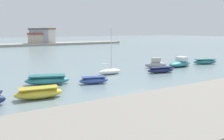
{
  "coord_description": "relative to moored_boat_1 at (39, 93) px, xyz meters",
  "views": [
    {
      "loc": [
        -15.21,
        -18.36,
        6.63
      ],
      "look_at": [
        3.13,
        11.52,
        0.71
      ],
      "focal_mm": 38.42,
      "sensor_mm": 36.0,
      "label": 1
    }
  ],
  "objects": [
    {
      "name": "moored_boat_2",
      "position": [
        2.51,
        5.63,
        0.02
      ],
      "size": [
        5.68,
        3.54,
        1.15
      ],
      "rotation": [
        0.0,
        0.0,
        -0.32
      ],
      "color": "teal",
      "rests_on": "ground"
    },
    {
      "name": "distant_shoreline",
      "position": [
        11.06,
        80.84,
        1.55
      ],
      "size": [
        99.65,
        10.09,
        7.6
      ],
      "color": "gray",
      "rests_on": "ground"
    },
    {
      "name": "moored_boat_6",
      "position": [
        22.57,
        8.49,
        0.11
      ],
      "size": [
        4.13,
        2.75,
        1.77
      ],
      "rotation": [
        0.0,
        0.0,
        -0.4
      ],
      "color": "#9E9EA3",
      "rests_on": "ground"
    },
    {
      "name": "moored_boat_5",
      "position": [
        19.94,
        4.35,
        -0.1
      ],
      "size": [
        4.7,
        2.26,
        0.91
      ],
      "rotation": [
        0.0,
        0.0,
        -0.22
      ],
      "color": "navy",
      "rests_on": "ground"
    },
    {
      "name": "ground_plane",
      "position": [
        9.47,
        -4.61,
        -0.53
      ],
      "size": [
        400.0,
        400.0,
        0.0
      ],
      "primitive_type": "plane",
      "color": "slate"
    },
    {
      "name": "moored_boat_3",
      "position": [
        7.56,
        3.02,
        -0.11
      ],
      "size": [
        3.85,
        2.18,
        0.88
      ],
      "rotation": [
        0.0,
        0.0,
        -0.29
      ],
      "color": "#3856A8",
      "rests_on": "ground"
    },
    {
      "name": "moored_boat_7",
      "position": [
        27.25,
        7.2,
        0.1
      ],
      "size": [
        5.75,
        2.89,
        1.77
      ],
      "rotation": [
        0.0,
        0.0,
        0.13
      ],
      "color": "teal",
      "rests_on": "ground"
    },
    {
      "name": "moored_boat_8",
      "position": [
        33.94,
        6.97,
        -0.05
      ],
      "size": [
        5.21,
        2.99,
        1.0
      ],
      "rotation": [
        0.0,
        0.0,
        -0.34
      ],
      "color": "teal",
      "rests_on": "ground"
    },
    {
      "name": "moored_boat_4",
      "position": [
        12.55,
        7.44,
        -0.08
      ],
      "size": [
        3.75,
        1.47,
        6.87
      ],
      "rotation": [
        0.0,
        0.0,
        0.02
      ],
      "color": "white",
      "rests_on": "ground"
    },
    {
      "name": "moored_boat_1",
      "position": [
        0.0,
        0.0,
        0.0
      ],
      "size": [
        4.76,
        2.32,
        1.1
      ],
      "rotation": [
        0.0,
        0.0,
        -0.15
      ],
      "color": "yellow",
      "rests_on": "ground"
    }
  ]
}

